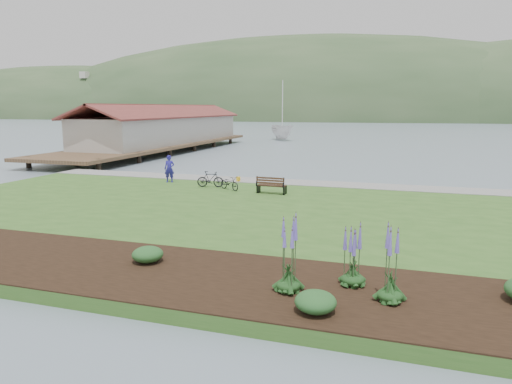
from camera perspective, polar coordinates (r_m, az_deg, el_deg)
ground at (r=22.52m, az=0.08°, el=-2.48°), size 600.00×600.00×0.00m
lawn at (r=20.62m, az=-1.59°, el=-3.13°), size 34.00×20.00×0.40m
shoreline_path at (r=28.97m, az=4.18°, el=1.25°), size 34.00×2.20×0.03m
garden_bed at (r=12.58m, az=-0.29°, el=-11.16°), size 24.00×4.40×0.04m
far_hillside at (r=191.47m, az=21.79°, el=8.27°), size 580.00×80.00×38.00m
pier_pavilion at (r=55.32m, az=-11.31°, el=7.81°), size 8.00×36.00×5.40m
park_bench at (r=24.96m, az=1.90°, el=0.88°), size 1.63×0.74×0.99m
person at (r=29.29m, az=-10.79°, el=3.16°), size 0.84×0.69×2.01m
bicycle_a at (r=26.22m, az=-3.34°, el=1.14°), size 1.22×1.60×0.80m
bicycle_b at (r=27.21m, az=-5.73°, el=1.61°), size 0.79×1.65×0.95m
sailboat at (r=72.23m, az=3.28°, el=6.48°), size 15.47×15.52×29.23m
pannier at (r=29.17m, az=-2.22°, el=1.62°), size 0.20×0.30×0.31m
echium_0 at (r=11.64m, az=4.11°, el=-7.79°), size 0.62×0.62×2.27m
echium_1 at (r=12.33m, az=12.09°, el=-8.01°), size 0.62×0.62×1.81m
echium_2 at (r=11.56m, az=16.53°, el=-9.52°), size 0.62×0.62×2.01m
shrub_0 at (r=14.36m, az=-13.40°, el=-7.59°), size 0.94×0.94×0.47m
shrub_1 at (r=10.84m, az=7.46°, el=-13.45°), size 0.97×0.97×0.48m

